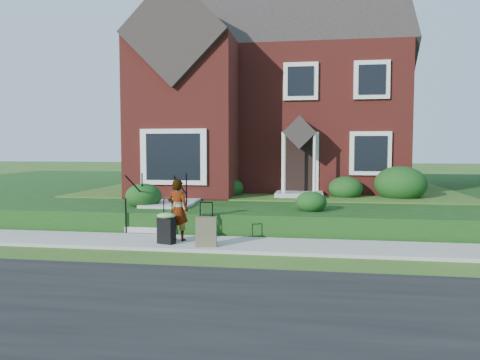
% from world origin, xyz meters
% --- Properties ---
extents(ground, '(120.00, 120.00, 0.00)m').
position_xyz_m(ground, '(0.00, 0.00, 0.00)').
color(ground, '#2D5119').
rests_on(ground, ground).
extents(street, '(60.00, 6.00, 0.01)m').
position_xyz_m(street, '(0.00, -5.00, 0.01)').
color(street, black).
rests_on(street, ground).
extents(sidewalk, '(60.00, 1.60, 0.08)m').
position_xyz_m(sidewalk, '(0.00, 0.00, 0.04)').
color(sidewalk, '#9E9B93').
rests_on(sidewalk, ground).
extents(terrace, '(44.00, 20.00, 0.60)m').
position_xyz_m(terrace, '(4.00, 10.90, 0.30)').
color(terrace, '#11380F').
rests_on(terrace, ground).
extents(walkway, '(1.20, 6.00, 0.06)m').
position_xyz_m(walkway, '(-2.50, 5.00, 0.63)').
color(walkway, '#9E9B93').
rests_on(walkway, terrace).
extents(main_house, '(10.40, 10.20, 9.40)m').
position_xyz_m(main_house, '(-0.21, 9.61, 5.26)').
color(main_house, maroon).
rests_on(main_house, terrace).
extents(front_steps, '(1.40, 2.02, 1.50)m').
position_xyz_m(front_steps, '(-2.50, 1.84, 0.47)').
color(front_steps, '#9E9B93').
rests_on(front_steps, ground).
extents(foundation_shrubs, '(10.46, 4.88, 1.21)m').
position_xyz_m(foundation_shrubs, '(0.61, 5.02, 1.11)').
color(foundation_shrubs, '#103711').
rests_on(foundation_shrubs, terrace).
extents(woman, '(0.60, 0.47, 1.47)m').
position_xyz_m(woman, '(-1.53, 0.10, 0.82)').
color(woman, '#999999').
rests_on(woman, sidewalk).
extents(suitcase_black, '(0.53, 0.48, 1.05)m').
position_xyz_m(suitcase_black, '(-1.68, -0.31, 0.49)').
color(suitcase_black, black).
rests_on(suitcase_black, sidewalk).
extents(suitcase_olive, '(0.50, 0.33, 1.00)m').
position_xyz_m(suitcase_olive, '(-0.70, -0.46, 0.42)').
color(suitcase_olive, brown).
rests_on(suitcase_olive, sidewalk).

